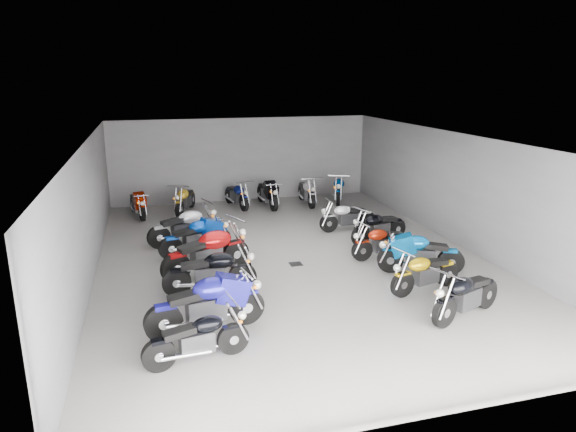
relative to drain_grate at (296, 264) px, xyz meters
name	(u,v)px	position (x,y,z in m)	size (l,w,h in m)	color
ground	(291,258)	(0.00, 0.50, -0.01)	(14.00, 14.00, 0.00)	gray
wall_back	(242,160)	(0.00, 7.50, 1.59)	(10.00, 0.10, 3.20)	slate
wall_left	(88,214)	(-5.00, 0.50, 1.59)	(0.10, 14.00, 3.20)	slate
wall_right	(458,190)	(5.00, 0.50, 1.59)	(0.10, 14.00, 3.20)	slate
ceiling	(291,138)	(0.00, 0.50, 3.21)	(10.00, 14.00, 0.04)	black
drain_grate	(296,264)	(0.00, 0.00, 0.00)	(0.32, 0.32, 0.01)	black
motorcycle_left_a	(198,338)	(-2.92, -4.09, 0.44)	(1.87, 0.49, 0.82)	black
motorcycle_left_b	(207,304)	(-2.64, -3.04, 0.56)	(2.34, 0.60, 1.03)	black
motorcycle_left_c	(211,272)	(-2.35, -1.24, 0.50)	(2.13, 0.43, 0.93)	black
motorcycle_left_d	(208,252)	(-2.29, -0.10, 0.57)	(2.27, 1.07, 1.05)	black
motorcycle_left_e	(197,237)	(-2.41, 1.46, 0.50)	(2.03, 0.78, 0.92)	black
motorcycle_left_f	(185,227)	(-2.65, 2.50, 0.52)	(2.11, 0.80, 0.96)	black
motorcycle_right_a	(466,295)	(2.46, -3.83, 0.49)	(1.96, 0.91, 0.91)	black
motorcycle_right_b	(425,272)	(2.33, -2.43, 0.46)	(1.91, 0.59, 0.85)	black
motorcycle_right_c	(420,254)	(2.78, -1.39, 0.51)	(2.05, 0.87, 0.94)	black
motorcycle_right_d	(383,242)	(2.39, -0.15, 0.45)	(1.90, 0.42, 0.83)	black
motorcycle_right_e	(378,227)	(2.86, 1.14, 0.47)	(1.95, 0.67, 0.88)	black
motorcycle_right_f	(347,217)	(2.42, 2.49, 0.45)	(1.90, 0.39, 0.84)	black
motorcycle_back_a	(138,204)	(-3.99, 5.97, 0.46)	(0.57, 1.94, 0.86)	black
motorcycle_back_b	(185,199)	(-2.37, 6.09, 0.48)	(0.86, 1.95, 0.90)	black
motorcycle_back_c	(237,195)	(-0.45, 6.36, 0.47)	(0.60, 1.94, 0.87)	black
motorcycle_back_d	(268,193)	(0.69, 6.16, 0.52)	(0.47, 2.20, 0.97)	black
motorcycle_back_e	(307,191)	(2.21, 6.11, 0.49)	(0.43, 2.09, 0.92)	black
motorcycle_back_f	(339,189)	(3.55, 6.21, 0.51)	(0.94, 2.03, 0.94)	black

